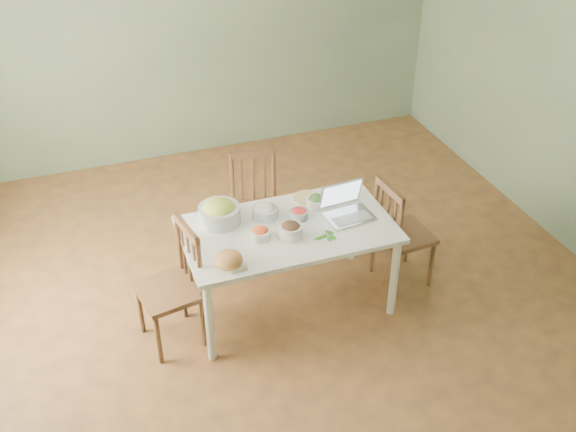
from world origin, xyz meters
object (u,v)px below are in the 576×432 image
object	(u,v)px
chair_right	(405,232)
bowl_squash	(219,212)
chair_far	(256,209)
chair_left	(168,289)
laptop	(350,204)
bread_boule	(229,260)
dining_table	(288,267)

from	to	relation	value
chair_right	bowl_squash	distance (m)	1.44
chair_far	chair_left	bearing A→B (deg)	-129.11
bowl_squash	laptop	size ratio (longest dim) A/B	0.89
bread_boule	chair_right	bearing A→B (deg)	10.71
chair_far	dining_table	bearing A→B (deg)	-77.70
chair_right	dining_table	bearing A→B (deg)	84.46
chair_far	chair_left	distance (m)	1.15
bread_boule	bowl_squash	size ratio (longest dim) A/B	0.61
dining_table	chair_left	distance (m)	0.91
dining_table	laptop	xyz separation A→B (m)	(0.46, -0.03, 0.47)
chair_right	bread_boule	world-z (taller)	chair_right
bread_boule	chair_far	bearing A→B (deg)	63.32
dining_table	bowl_squash	world-z (taller)	bowl_squash
chair_right	bowl_squash	xyz separation A→B (m)	(-1.38, 0.25, 0.34)
chair_right	bread_boule	distance (m)	1.52
chair_far	bowl_squash	bearing A→B (deg)	-122.76
bread_boule	chair_left	bearing A→B (deg)	151.35
dining_table	chair_left	bearing A→B (deg)	-174.87
chair_right	bowl_squash	size ratio (longest dim) A/B	3.00
chair_left	bread_boule	size ratio (longest dim) A/B	5.04
chair_far	chair_right	xyz separation A→B (m)	(0.97, -0.69, 0.00)
chair_left	chair_right	size ratio (longest dim) A/B	1.03
dining_table	bowl_squash	distance (m)	0.66
dining_table	chair_right	world-z (taller)	chair_right
chair_right	chair_far	bearing A→B (deg)	50.02
bowl_squash	laptop	distance (m)	0.94
dining_table	chair_left	world-z (taller)	chair_left
dining_table	chair_far	bearing A→B (deg)	92.31
dining_table	bread_boule	bearing A→B (deg)	-150.36
chair_left	bread_boule	distance (m)	0.53
chair_left	bowl_squash	xyz separation A→B (m)	(0.46, 0.31, 0.33)
bread_boule	laptop	bearing A→B (deg)	14.98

